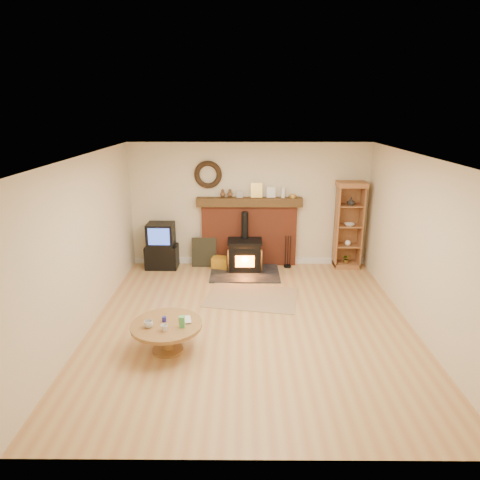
{
  "coord_description": "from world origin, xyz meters",
  "views": [
    {
      "loc": [
        -0.14,
        -6.07,
        3.26
      ],
      "look_at": [
        -0.18,
        1.0,
        1.07
      ],
      "focal_mm": 32.0,
      "sensor_mm": 36.0,
      "label": 1
    }
  ],
  "objects_px": {
    "curio_cabinet": "(348,225)",
    "coffee_table": "(167,329)",
    "wood_stove": "(245,257)",
    "tv_unit": "(161,247)"
  },
  "relations": [
    {
      "from": "coffee_table",
      "to": "curio_cabinet",
      "type": "bearing_deg",
      "value": 45.86
    },
    {
      "from": "curio_cabinet",
      "to": "coffee_table",
      "type": "relative_size",
      "value": 1.85
    },
    {
      "from": "wood_stove",
      "to": "tv_unit",
      "type": "height_order",
      "value": "wood_stove"
    },
    {
      "from": "wood_stove",
      "to": "curio_cabinet",
      "type": "height_order",
      "value": "curio_cabinet"
    },
    {
      "from": "wood_stove",
      "to": "tv_unit",
      "type": "xyz_separation_m",
      "value": [
        -1.76,
        0.2,
        0.15
      ]
    },
    {
      "from": "tv_unit",
      "to": "coffee_table",
      "type": "height_order",
      "value": "tv_unit"
    },
    {
      "from": "curio_cabinet",
      "to": "coffee_table",
      "type": "height_order",
      "value": "curio_cabinet"
    },
    {
      "from": "tv_unit",
      "to": "coffee_table",
      "type": "bearing_deg",
      "value": -78.58
    },
    {
      "from": "curio_cabinet",
      "to": "coffee_table",
      "type": "distance_m",
      "value": 4.71
    },
    {
      "from": "wood_stove",
      "to": "curio_cabinet",
      "type": "bearing_deg",
      "value": 7.51
    }
  ]
}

